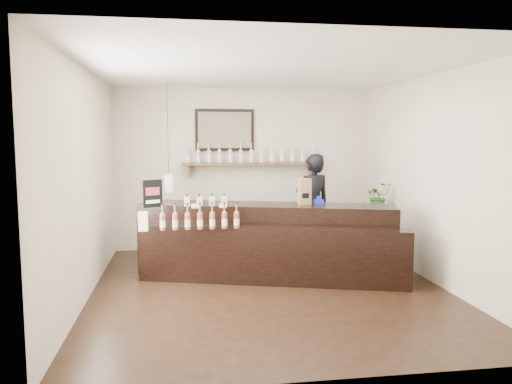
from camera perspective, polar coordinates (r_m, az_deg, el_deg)
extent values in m
plane|color=black|center=(6.61, 1.46, -10.95)|extent=(5.00, 5.00, 0.00)
plane|color=beige|center=(8.81, -1.32, 2.66)|extent=(4.50, 0.00, 4.50)
plane|color=beige|center=(3.92, 7.83, -2.00)|extent=(4.50, 0.00, 4.50)
plane|color=beige|center=(6.35, -18.93, 0.90)|extent=(0.00, 5.00, 5.00)
plane|color=beige|center=(7.08, 19.73, 1.39)|extent=(0.00, 5.00, 5.00)
plane|color=white|center=(6.37, 1.53, 13.87)|extent=(5.00, 5.00, 0.00)
cube|color=brown|center=(8.68, -0.56, 3.27)|extent=(2.40, 0.25, 0.04)
cube|color=brown|center=(8.64, -7.70, 2.40)|extent=(0.04, 0.20, 0.20)
cube|color=brown|center=(8.93, 6.30, 2.54)|extent=(0.04, 0.20, 0.20)
cube|color=black|center=(8.72, -3.60, 7.08)|extent=(1.02, 0.04, 0.72)
cube|color=#42372A|center=(8.70, -3.59, 7.08)|extent=(0.92, 0.01, 0.62)
cube|color=white|center=(7.86, -9.94, 1.02)|extent=(0.12, 0.12, 0.28)
cylinder|color=black|center=(7.82, -10.06, 7.19)|extent=(0.01, 0.01, 1.41)
cylinder|color=beige|center=(8.60, -7.86, 3.99)|extent=(0.07, 0.07, 0.20)
cone|color=beige|center=(8.59, -7.87, 4.84)|extent=(0.07, 0.07, 0.05)
cylinder|color=beige|center=(8.59, -7.88, 5.24)|extent=(0.02, 0.02, 0.07)
cylinder|color=gold|center=(8.59, -7.88, 5.55)|extent=(0.03, 0.03, 0.02)
cylinder|color=white|center=(8.60, -7.86, 3.85)|extent=(0.07, 0.07, 0.09)
cylinder|color=beige|center=(8.60, -6.63, 4.01)|extent=(0.07, 0.07, 0.20)
cone|color=beige|center=(8.60, -6.64, 4.85)|extent=(0.07, 0.07, 0.05)
cylinder|color=beige|center=(8.60, -6.65, 5.25)|extent=(0.02, 0.02, 0.07)
cylinder|color=gold|center=(8.60, -6.65, 5.57)|extent=(0.03, 0.03, 0.02)
cylinder|color=white|center=(8.60, -6.63, 3.87)|extent=(0.07, 0.07, 0.09)
cylinder|color=beige|center=(8.61, -5.41, 4.02)|extent=(0.07, 0.07, 0.20)
cone|color=beige|center=(8.61, -5.42, 4.87)|extent=(0.07, 0.07, 0.05)
cylinder|color=beige|center=(8.60, -5.42, 5.27)|extent=(0.02, 0.02, 0.07)
cylinder|color=gold|center=(8.60, -5.43, 5.58)|extent=(0.03, 0.03, 0.02)
cylinder|color=white|center=(8.61, -5.41, 3.89)|extent=(0.07, 0.07, 0.09)
cylinder|color=beige|center=(8.62, -4.19, 4.04)|extent=(0.07, 0.07, 0.20)
cone|color=beige|center=(8.62, -4.20, 4.88)|extent=(0.07, 0.07, 0.05)
cylinder|color=beige|center=(8.62, -4.20, 5.28)|extent=(0.02, 0.02, 0.07)
cylinder|color=gold|center=(8.61, -4.20, 5.59)|extent=(0.03, 0.03, 0.02)
cylinder|color=white|center=(8.62, -4.19, 3.90)|extent=(0.07, 0.07, 0.09)
cylinder|color=beige|center=(8.64, -2.97, 4.05)|extent=(0.07, 0.07, 0.20)
cone|color=beige|center=(8.63, -2.98, 4.89)|extent=(0.07, 0.07, 0.05)
cylinder|color=beige|center=(8.63, -2.98, 5.29)|extent=(0.02, 0.02, 0.07)
cylinder|color=gold|center=(8.63, -2.98, 5.60)|extent=(0.03, 0.03, 0.02)
cylinder|color=white|center=(8.64, -2.97, 3.92)|extent=(0.07, 0.07, 0.09)
cylinder|color=beige|center=(8.66, -1.76, 4.06)|extent=(0.07, 0.07, 0.20)
cone|color=beige|center=(8.65, -1.77, 4.90)|extent=(0.07, 0.07, 0.05)
cylinder|color=beige|center=(8.65, -1.77, 5.30)|extent=(0.02, 0.02, 0.07)
cylinder|color=gold|center=(8.65, -1.77, 5.61)|extent=(0.03, 0.03, 0.02)
cylinder|color=white|center=(8.66, -1.76, 3.93)|extent=(0.07, 0.07, 0.09)
cylinder|color=beige|center=(8.68, -0.56, 4.07)|extent=(0.07, 0.07, 0.20)
cone|color=beige|center=(8.68, -0.56, 4.91)|extent=(0.07, 0.07, 0.05)
cylinder|color=beige|center=(8.67, -0.56, 5.31)|extent=(0.02, 0.02, 0.07)
cylinder|color=gold|center=(8.67, -0.56, 5.62)|extent=(0.03, 0.03, 0.02)
cylinder|color=white|center=(8.68, -0.56, 3.94)|extent=(0.07, 0.07, 0.09)
cylinder|color=beige|center=(8.71, 0.64, 4.08)|extent=(0.07, 0.07, 0.20)
cone|color=beige|center=(8.70, 0.64, 4.91)|extent=(0.07, 0.07, 0.05)
cylinder|color=beige|center=(8.70, 0.64, 5.31)|extent=(0.02, 0.02, 0.07)
cylinder|color=gold|center=(8.70, 0.64, 5.62)|extent=(0.03, 0.03, 0.02)
cylinder|color=white|center=(8.71, 0.64, 3.94)|extent=(0.07, 0.07, 0.09)
cylinder|color=beige|center=(8.74, 1.83, 4.08)|extent=(0.07, 0.07, 0.20)
cone|color=beige|center=(8.73, 1.83, 4.92)|extent=(0.07, 0.07, 0.05)
cylinder|color=beige|center=(8.73, 1.83, 5.31)|extent=(0.02, 0.02, 0.07)
cylinder|color=gold|center=(8.73, 1.84, 5.62)|extent=(0.03, 0.03, 0.02)
cylinder|color=white|center=(8.74, 1.83, 3.95)|extent=(0.07, 0.07, 0.09)
cylinder|color=beige|center=(8.77, 3.01, 4.09)|extent=(0.07, 0.07, 0.20)
cone|color=beige|center=(8.77, 3.02, 4.92)|extent=(0.07, 0.07, 0.05)
cylinder|color=beige|center=(8.77, 3.02, 5.31)|extent=(0.02, 0.02, 0.07)
cylinder|color=gold|center=(8.77, 3.02, 5.61)|extent=(0.03, 0.03, 0.02)
cylinder|color=white|center=(8.77, 3.01, 3.95)|extent=(0.07, 0.07, 0.09)
cylinder|color=beige|center=(8.81, 4.18, 4.09)|extent=(0.07, 0.07, 0.20)
cone|color=beige|center=(8.81, 4.19, 4.91)|extent=(0.07, 0.07, 0.05)
cylinder|color=beige|center=(8.80, 4.19, 5.30)|extent=(0.02, 0.02, 0.07)
cylinder|color=gold|center=(8.80, 4.20, 5.61)|extent=(0.03, 0.03, 0.02)
cylinder|color=white|center=(8.81, 4.18, 3.96)|extent=(0.07, 0.07, 0.09)
cylinder|color=beige|center=(8.85, 5.34, 4.09)|extent=(0.07, 0.07, 0.20)
cone|color=beige|center=(8.85, 5.35, 4.91)|extent=(0.07, 0.07, 0.05)
cylinder|color=beige|center=(8.85, 5.36, 5.30)|extent=(0.02, 0.02, 0.07)
cylinder|color=gold|center=(8.85, 5.36, 5.60)|extent=(0.03, 0.03, 0.02)
cylinder|color=white|center=(8.85, 5.34, 3.96)|extent=(0.07, 0.07, 0.09)
cylinder|color=beige|center=(8.90, 6.49, 4.09)|extent=(0.07, 0.07, 0.20)
cone|color=beige|center=(8.89, 6.50, 4.90)|extent=(0.07, 0.07, 0.05)
cylinder|color=beige|center=(8.89, 6.51, 5.29)|extent=(0.02, 0.02, 0.07)
cylinder|color=gold|center=(8.89, 6.51, 5.59)|extent=(0.03, 0.03, 0.02)
cylinder|color=white|center=(8.90, 6.49, 3.95)|extent=(0.07, 0.07, 0.09)
cube|color=black|center=(7.17, 1.18, -5.41)|extent=(3.65, 1.63, 1.01)
cube|color=black|center=(6.74, 1.87, -7.24)|extent=(3.56, 1.33, 0.77)
cube|color=white|center=(6.75, -6.97, -1.60)|extent=(0.10, 0.04, 0.05)
cube|color=white|center=(6.77, -3.81, -1.54)|extent=(0.10, 0.04, 0.05)
cube|color=beige|center=(6.56, -12.76, -3.81)|extent=(0.12, 0.12, 0.12)
cube|color=beige|center=(6.54, -12.79, -2.78)|extent=(0.12, 0.12, 0.12)
cube|color=beige|center=(6.92, -7.89, -1.06)|extent=(0.08, 0.08, 0.13)
cube|color=#CEA6A0|center=(6.88, -7.89, -1.11)|extent=(0.07, 0.00, 0.06)
cylinder|color=black|center=(6.91, -7.90, -0.37)|extent=(0.02, 0.02, 0.03)
cube|color=beige|center=(6.93, -6.48, -1.04)|extent=(0.08, 0.08, 0.13)
cube|color=#CEA6A0|center=(6.88, -6.47, -1.09)|extent=(0.07, 0.00, 0.06)
cylinder|color=black|center=(6.92, -6.49, -0.35)|extent=(0.02, 0.02, 0.03)
cube|color=beige|center=(6.93, -5.08, -1.01)|extent=(0.08, 0.08, 0.13)
cube|color=#CEA6A0|center=(6.89, -5.05, -1.06)|extent=(0.07, 0.00, 0.06)
cylinder|color=black|center=(6.92, -5.08, -0.32)|extent=(0.02, 0.02, 0.03)
cube|color=beige|center=(6.95, -3.67, -0.99)|extent=(0.08, 0.08, 0.13)
cube|color=#CEA6A0|center=(6.90, -3.64, -1.04)|extent=(0.07, 0.00, 0.06)
cylinder|color=black|center=(6.94, -3.68, -0.30)|extent=(0.02, 0.02, 0.03)
cylinder|color=brown|center=(6.54, -10.63, -3.42)|extent=(0.07, 0.07, 0.20)
cone|color=brown|center=(6.52, -10.65, -2.32)|extent=(0.07, 0.07, 0.05)
cylinder|color=brown|center=(6.51, -10.66, -1.80)|extent=(0.02, 0.02, 0.07)
cylinder|color=black|center=(6.50, -10.67, -1.39)|extent=(0.03, 0.03, 0.02)
cylinder|color=white|center=(6.54, -10.62, -3.60)|extent=(0.07, 0.07, 0.09)
cylinder|color=brown|center=(6.53, -9.23, -3.40)|extent=(0.07, 0.07, 0.20)
cone|color=brown|center=(6.51, -9.25, -2.30)|extent=(0.07, 0.07, 0.05)
cylinder|color=brown|center=(6.51, -9.25, -1.78)|extent=(0.02, 0.02, 0.07)
cylinder|color=black|center=(6.50, -9.26, -1.37)|extent=(0.03, 0.03, 0.02)
cylinder|color=white|center=(6.54, -9.22, -3.58)|extent=(0.07, 0.07, 0.09)
cylinder|color=brown|center=(6.53, -7.82, -3.38)|extent=(0.07, 0.07, 0.20)
cone|color=brown|center=(6.51, -7.84, -2.28)|extent=(0.07, 0.07, 0.05)
cylinder|color=brown|center=(6.51, -7.85, -1.76)|extent=(0.02, 0.02, 0.07)
cylinder|color=black|center=(6.50, -7.85, -1.35)|extent=(0.03, 0.03, 0.02)
cylinder|color=white|center=(6.54, -7.82, -3.56)|extent=(0.07, 0.07, 0.09)
cylinder|color=brown|center=(6.54, -6.42, -3.36)|extent=(0.07, 0.07, 0.20)
cone|color=brown|center=(6.52, -6.44, -2.26)|extent=(0.07, 0.07, 0.05)
cylinder|color=brown|center=(6.51, -6.44, -1.73)|extent=(0.02, 0.02, 0.07)
cylinder|color=black|center=(6.50, -6.45, -1.32)|extent=(0.03, 0.03, 0.02)
cylinder|color=white|center=(6.54, -6.42, -3.53)|extent=(0.07, 0.07, 0.09)
cylinder|color=brown|center=(6.54, -5.02, -3.33)|extent=(0.07, 0.07, 0.20)
cone|color=brown|center=(6.52, -5.03, -2.23)|extent=(0.07, 0.07, 0.05)
cylinder|color=brown|center=(6.52, -5.04, -1.71)|extent=(0.02, 0.02, 0.07)
cylinder|color=black|center=(6.51, -5.04, -1.30)|extent=(0.03, 0.03, 0.02)
cylinder|color=white|center=(6.55, -5.02, -3.51)|extent=(0.07, 0.07, 0.09)
cylinder|color=brown|center=(6.56, -3.63, -3.30)|extent=(0.07, 0.07, 0.20)
cone|color=brown|center=(6.54, -3.63, -2.20)|extent=(0.07, 0.07, 0.05)
cylinder|color=brown|center=(6.53, -3.64, -1.68)|extent=(0.02, 0.02, 0.07)
cylinder|color=black|center=(6.52, -3.64, -1.27)|extent=(0.03, 0.03, 0.02)
cylinder|color=white|center=(6.56, -3.63, -3.48)|extent=(0.07, 0.07, 0.09)
cylinder|color=brown|center=(6.57, -2.24, -3.27)|extent=(0.07, 0.07, 0.20)
cone|color=brown|center=(6.55, -2.24, -2.18)|extent=(0.07, 0.07, 0.05)
cylinder|color=brown|center=(6.54, -2.24, -1.66)|extent=(0.02, 0.02, 0.07)
cylinder|color=black|center=(6.54, -2.25, -1.25)|extent=(0.03, 0.03, 0.02)
cylinder|color=white|center=(6.57, -2.24, -3.45)|extent=(0.07, 0.07, 0.09)
cube|color=black|center=(6.88, -11.72, -0.19)|extent=(0.25, 0.13, 0.38)
cube|color=maroon|center=(6.86, -11.73, 0.07)|extent=(0.18, 0.08, 0.11)
cube|color=white|center=(6.88, -11.71, -1.09)|extent=(0.18, 0.08, 0.04)
cube|color=olive|center=(7.10, 5.57, 0.06)|extent=(0.18, 0.14, 0.36)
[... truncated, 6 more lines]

